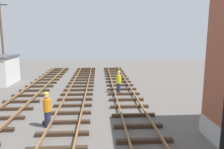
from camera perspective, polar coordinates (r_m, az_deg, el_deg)
name	(u,v)px	position (r m, az deg, el deg)	size (l,w,h in m)	color
utility_pole_far	(2,37)	(28.96, -26.96, 8.70)	(1.80, 0.24, 8.59)	brown
track_worker_foreground	(119,82)	(17.67, 1.76, -2.00)	(0.40, 0.40, 1.87)	#262D4C
track_worker_distant	(47,110)	(11.60, -16.68, -8.87)	(0.40, 0.40, 1.87)	#262D4C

